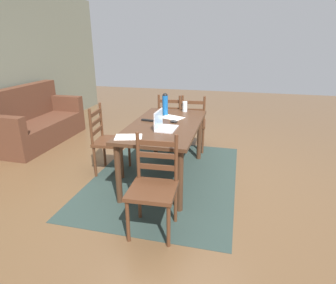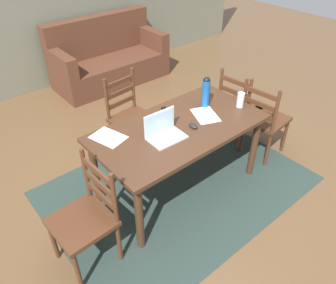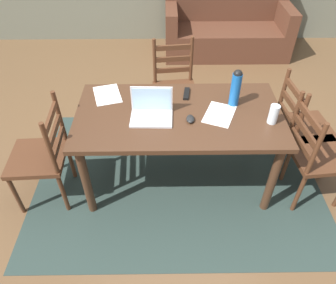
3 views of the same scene
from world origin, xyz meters
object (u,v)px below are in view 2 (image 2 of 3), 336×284
couch (108,60)px  dining_table (179,134)px  chair_far_head (131,118)px  chair_left_near (86,218)px  water_bottle (206,91)px  chair_right_far (240,107)px  laptop (164,131)px  computer_mouse (193,126)px  drinking_glass (240,100)px  tv_remote (167,111)px  chair_right_near (264,120)px

couch → dining_table: bearing=-107.1°
dining_table → chair_far_head: 0.83m
chair_left_near → water_bottle: 1.65m
chair_far_head → chair_left_near: bearing=-138.5°
dining_table → water_bottle: size_ratio=5.22×
water_bottle → dining_table: bearing=-165.6°
chair_right_far → chair_far_head: bearing=150.3°
chair_left_near → laptop: 0.97m
chair_right_far → computer_mouse: (-1.03, -0.27, 0.31)m
chair_right_far → laptop: laptop is taller
dining_table → chair_right_far: size_ratio=1.73×
couch → water_bottle: bearing=-98.2°
drinking_glass → tv_remote: (-0.63, 0.39, -0.07)m
water_bottle → drinking_glass: water_bottle is taller
laptop → computer_mouse: size_ratio=3.27×
couch → tv_remote: 2.53m
chair_far_head → water_bottle: 0.94m
chair_left_near → tv_remote: (1.18, 0.43, 0.31)m
chair_right_near → laptop: bearing=173.7°
dining_table → chair_right_near: (1.11, -0.18, -0.20)m
drinking_glass → water_bottle: bearing=136.8°
chair_right_near → chair_far_head: bearing=138.6°
dining_table → couch: 2.78m
chair_far_head → laptop: laptop is taller
couch → drinking_glass: size_ratio=11.78×
water_bottle → tv_remote: size_ratio=1.85×
chair_right_near → computer_mouse: bearing=175.5°
water_bottle → computer_mouse: 0.45m
chair_right_near → laptop: laptop is taller
couch → chair_right_near: bearing=-84.0°
dining_table → chair_left_near: 1.14m
water_bottle → drinking_glass: (0.26, -0.24, -0.09)m
tv_remote → water_bottle: bearing=166.5°
chair_right_near → computer_mouse: size_ratio=9.50×
dining_table → drinking_glass: (0.70, -0.13, 0.17)m
chair_right_near → chair_left_near: bearing=179.8°
chair_right_far → chair_right_near: (0.00, -0.35, 0.00)m
chair_right_near → chair_far_head: same height
drinking_glass → couch: bearing=87.7°
chair_far_head → tv_remote: 0.63m
couch → drinking_glass: couch is taller
chair_right_near → chair_left_near: size_ratio=1.00×
chair_right_far → laptop: bearing=-171.4°
chair_far_head → couch: bearing=66.1°
chair_left_near → tv_remote: chair_left_near is taller
chair_right_near → couch: size_ratio=0.53×
dining_table → water_bottle: (0.45, 0.11, 0.26)m
laptop → drinking_glass: 0.92m
dining_table → laptop: bearing=-171.7°
chair_right_far → drinking_glass: (-0.41, -0.29, 0.37)m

